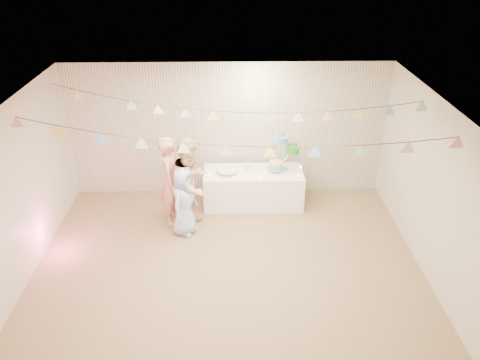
{
  "coord_description": "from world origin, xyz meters",
  "views": [
    {
      "loc": [
        0.06,
        -5.72,
        4.67
      ],
      "look_at": [
        0.2,
        0.8,
        1.15
      ],
      "focal_mm": 35.0,
      "sensor_mm": 36.0,
      "label": 1
    }
  ],
  "objects_px": {
    "cake_stand": "(284,150)",
    "person_adult_b": "(191,184)",
    "person_adult_a": "(172,181)",
    "person_child": "(184,201)",
    "table": "(253,188)"
  },
  "relations": [
    {
      "from": "person_adult_a",
      "to": "cake_stand",
      "type": "bearing_deg",
      "value": -68.59
    },
    {
      "from": "table",
      "to": "person_adult_a",
      "type": "bearing_deg",
      "value": -158.56
    },
    {
      "from": "table",
      "to": "person_child",
      "type": "xyz_separation_m",
      "value": [
        -1.21,
        -0.92,
        0.27
      ]
    },
    {
      "from": "table",
      "to": "person_child",
      "type": "bearing_deg",
      "value": -142.82
    },
    {
      "from": "cake_stand",
      "to": "person_child",
      "type": "distance_m",
      "value": 2.07
    },
    {
      "from": "person_adult_b",
      "to": "cake_stand",
      "type": "bearing_deg",
      "value": -36.66
    },
    {
      "from": "cake_stand",
      "to": "table",
      "type": "bearing_deg",
      "value": -174.81
    },
    {
      "from": "person_adult_a",
      "to": "person_child",
      "type": "relative_size",
      "value": 1.34
    },
    {
      "from": "person_adult_a",
      "to": "table",
      "type": "bearing_deg",
      "value": -64.35
    },
    {
      "from": "cake_stand",
      "to": "person_adult_b",
      "type": "distance_m",
      "value": 1.85
    },
    {
      "from": "cake_stand",
      "to": "person_adult_b",
      "type": "xyz_separation_m",
      "value": [
        -1.65,
        -0.79,
        -0.26
      ]
    },
    {
      "from": "cake_stand",
      "to": "person_adult_a",
      "type": "xyz_separation_m",
      "value": [
        -2.0,
        -0.62,
        -0.28
      ]
    },
    {
      "from": "table",
      "to": "cake_stand",
      "type": "relative_size",
      "value": 2.61
    },
    {
      "from": "person_adult_b",
      "to": "person_child",
      "type": "height_order",
      "value": "person_adult_b"
    },
    {
      "from": "table",
      "to": "cake_stand",
      "type": "bearing_deg",
      "value": 5.19
    }
  ]
}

